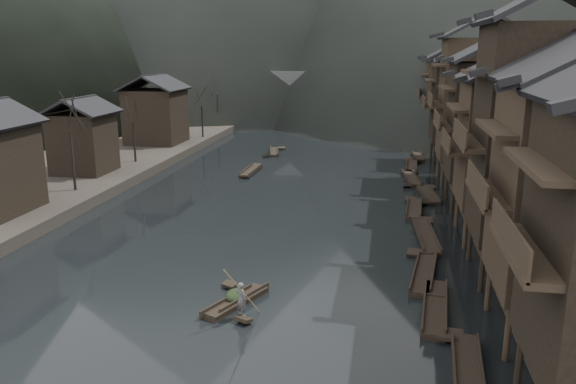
# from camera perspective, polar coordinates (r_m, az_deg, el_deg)

# --- Properties ---
(water) EXTENTS (300.00, 300.00, 0.00)m
(water) POSITION_cam_1_polar(r_m,az_deg,el_deg) (30.48, -7.83, -10.87)
(water) COLOR black
(water) RESTS_ON ground
(left_bank) EXTENTS (40.00, 200.00, 1.20)m
(left_bank) POSITION_cam_1_polar(r_m,az_deg,el_deg) (80.27, -23.28, 4.45)
(left_bank) COLOR #2D2823
(left_bank) RESTS_ON ground
(stilt_houses) EXTENTS (9.00, 67.60, 16.62)m
(stilt_houses) POSITION_cam_1_polar(r_m,az_deg,el_deg) (46.14, 20.85, 8.67)
(stilt_houses) COLOR black
(stilt_houses) RESTS_ON ground
(left_houses) EXTENTS (8.10, 53.20, 8.73)m
(left_houses) POSITION_cam_1_polar(r_m,az_deg,el_deg) (55.22, -22.23, 5.81)
(left_houses) COLOR black
(left_houses) RESTS_ON left_bank
(bare_trees) EXTENTS (3.68, 73.07, 7.36)m
(bare_trees) POSITION_cam_1_polar(r_m,az_deg,el_deg) (57.71, -16.73, 7.10)
(bare_trees) COLOR black
(bare_trees) RESTS_ON left_bank
(moored_sampans) EXTENTS (3.32, 61.68, 0.47)m
(moored_sampans) POSITION_cam_1_polar(r_m,az_deg,el_deg) (49.28, 13.20, -0.93)
(moored_sampans) COLOR black
(moored_sampans) RESTS_ON water
(midriver_boats) EXTENTS (15.53, 48.18, 0.45)m
(midriver_boats) POSITION_cam_1_polar(r_m,az_deg,el_deg) (77.96, 3.49, 5.04)
(midriver_boats) COLOR black
(midriver_boats) RESTS_ON water
(stone_bridge) EXTENTS (40.00, 6.00, 9.00)m
(stone_bridge) POSITION_cam_1_polar(r_m,az_deg,el_deg) (98.85, 4.94, 9.89)
(stone_bridge) COLOR #4C4C4F
(stone_bridge) RESTS_ON ground
(hero_sampan) EXTENTS (2.73, 4.70, 0.43)m
(hero_sampan) POSITION_cam_1_polar(r_m,az_deg,el_deg) (29.83, -5.29, -10.95)
(hero_sampan) COLOR black
(hero_sampan) RESTS_ON water
(cargo_heap) EXTENTS (1.06, 1.38, 0.63)m
(cargo_heap) POSITION_cam_1_polar(r_m,az_deg,el_deg) (29.80, -5.39, -9.83)
(cargo_heap) COLOR black
(cargo_heap) RESTS_ON hero_sampan
(boatman) EXTENTS (0.76, 0.70, 1.75)m
(boatman) POSITION_cam_1_polar(r_m,az_deg,el_deg) (27.86, -4.77, -10.35)
(boatman) COLOR #58585A
(boatman) RESTS_ON hero_sampan
(bamboo_pole) EXTENTS (1.40, 2.57, 3.59)m
(bamboo_pole) POSITION_cam_1_polar(r_m,az_deg,el_deg) (26.80, -4.48, -5.20)
(bamboo_pole) COLOR #8C7A51
(bamboo_pole) RESTS_ON boatman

